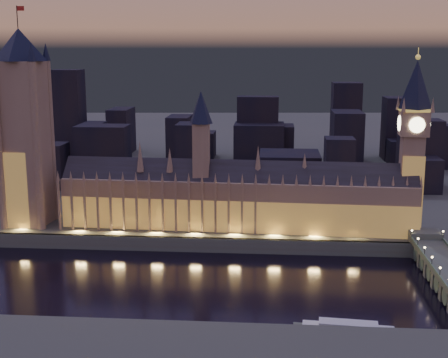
# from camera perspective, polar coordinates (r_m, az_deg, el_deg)

# --- Properties ---
(ground_plane) EXTENTS (2000.00, 2000.00, 0.00)m
(ground_plane) POSITION_cam_1_polar(r_m,az_deg,el_deg) (304.22, -1.77, -9.15)
(ground_plane) COLOR black
(ground_plane) RESTS_ON ground
(north_bank) EXTENTS (2000.00, 960.00, 8.00)m
(north_bank) POSITION_cam_1_polar(r_m,az_deg,el_deg) (809.75, 2.23, 4.38)
(north_bank) COLOR #414942
(north_bank) RESTS_ON ground
(embankment_wall) EXTENTS (2000.00, 2.50, 8.00)m
(embankment_wall) POSITION_cam_1_polar(r_m,az_deg,el_deg) (341.36, -1.03, -6.06)
(embankment_wall) COLOR #565448
(embankment_wall) RESTS_ON ground
(palace_of_westminster) EXTENTS (202.00, 29.35, 78.00)m
(palace_of_westminster) POSITION_cam_1_polar(r_m,az_deg,el_deg) (354.43, 1.00, -1.63)
(palace_of_westminster) COLOR #8D6C56
(palace_of_westminster) RESTS_ON north_bank
(victoria_tower) EXTENTS (31.68, 31.68, 124.08)m
(victoria_tower) POSITION_cam_1_polar(r_m,az_deg,el_deg) (374.23, -17.83, 5.25)
(victoria_tower) COLOR #8D6C56
(victoria_tower) RESTS_ON north_bank
(elizabeth_tower) EXTENTS (18.00, 18.00, 101.49)m
(elizabeth_tower) POSITION_cam_1_polar(r_m,az_deg,el_deg) (355.44, 16.93, 4.13)
(elizabeth_tower) COLOR #8D6C56
(elizabeth_tower) RESTS_ON north_bank
(river_boat) EXTENTS (43.82, 13.99, 4.50)m
(river_boat) POSITION_cam_1_polar(r_m,az_deg,el_deg) (254.90, 11.28, -13.32)
(river_boat) COLOR #565448
(river_boat) RESTS_ON ground
(city_backdrop) EXTENTS (475.54, 215.63, 81.54)m
(city_backdrop) POSITION_cam_1_polar(r_m,az_deg,el_deg) (534.39, 4.69, 3.39)
(city_backdrop) COLOR black
(city_backdrop) RESTS_ON north_bank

